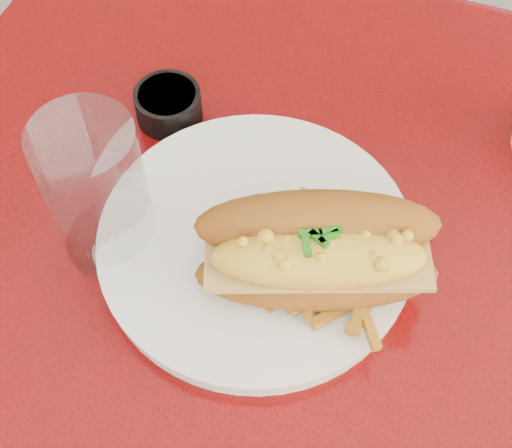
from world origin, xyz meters
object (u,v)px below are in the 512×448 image
(sauce_cup_left, at_px, (168,104))
(mac_hoagie, at_px, (318,251))
(dinner_plate, at_px, (256,242))
(fork, at_px, (327,257))
(diner_table, at_px, (447,382))
(water_tumbler, at_px, (97,192))
(booth_bench_far, at_px, (497,74))

(sauce_cup_left, bearing_deg, mac_hoagie, -34.16)
(dinner_plate, relative_size, mac_hoagie, 1.64)
(fork, bearing_deg, sauce_cup_left, 52.83)
(dinner_plate, bearing_deg, diner_table, 2.16)
(water_tumbler, bearing_deg, diner_table, 7.43)
(diner_table, distance_m, fork, 0.23)
(booth_bench_far, height_order, dinner_plate, booth_bench_far)
(dinner_plate, bearing_deg, mac_hoagie, -16.17)
(booth_bench_far, xyz_separation_m, water_tumbler, (-0.33, -0.85, 0.56))
(dinner_plate, relative_size, sauce_cup_left, 4.84)
(booth_bench_far, distance_m, fork, 0.97)
(dinner_plate, bearing_deg, booth_bench_far, 75.68)
(booth_bench_far, height_order, sauce_cup_left, booth_bench_far)
(diner_table, relative_size, booth_bench_far, 1.03)
(dinner_plate, relative_size, fork, 2.35)
(fork, distance_m, water_tumbler, 0.20)
(booth_bench_far, height_order, fork, booth_bench_far)
(sauce_cup_left, distance_m, water_tumbler, 0.16)
(diner_table, bearing_deg, fork, -177.54)
(diner_table, relative_size, sauce_cup_left, 16.45)
(diner_table, height_order, dinner_plate, dinner_plate)
(diner_table, height_order, water_tumbler, water_tumbler)
(diner_table, xyz_separation_m, booth_bench_far, (0.00, 0.81, -0.32))
(booth_bench_far, distance_m, dinner_plate, 0.98)
(dinner_plate, distance_m, water_tumbler, 0.14)
(booth_bench_far, xyz_separation_m, dinner_plate, (-0.21, -0.82, 0.49))
(diner_table, relative_size, fork, 7.97)
(diner_table, height_order, sauce_cup_left, sauce_cup_left)
(mac_hoagie, bearing_deg, sauce_cup_left, 125.01)
(dinner_plate, xyz_separation_m, fork, (0.06, 0.00, 0.01))
(fork, height_order, sauce_cup_left, sauce_cup_left)
(diner_table, bearing_deg, dinner_plate, -177.84)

